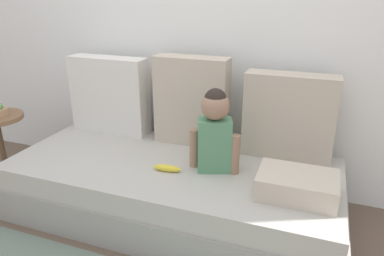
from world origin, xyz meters
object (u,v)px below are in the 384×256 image
object	(u,v)px
throw_pillow_center	(192,101)
folded_blanket	(297,185)
couch	(172,189)
banana	(167,168)
throw_pillow_right	(289,117)
toddler	(215,129)
throw_pillow_left	(110,95)

from	to	relation	value
throw_pillow_center	folded_blanket	size ratio (longest dim) A/B	1.49
couch	throw_pillow_center	xyz separation A→B (m)	(0.00, 0.35, 0.48)
banana	folded_blanket	world-z (taller)	folded_blanket
throw_pillow_right	toddler	size ratio (longest dim) A/B	1.11
throw_pillow_center	toddler	size ratio (longest dim) A/B	1.20
banana	folded_blanket	bearing A→B (deg)	-0.54
throw_pillow_left	throw_pillow_center	world-z (taller)	throw_pillow_center
throw_pillow_center	throw_pillow_left	bearing A→B (deg)	180.00
couch	throw_pillow_right	xyz separation A→B (m)	(0.64, 0.35, 0.45)
couch	toddler	world-z (taller)	toddler
couch	folded_blanket	distance (m)	0.80
throw_pillow_center	throw_pillow_right	size ratio (longest dim) A/B	1.08
couch	throw_pillow_center	size ratio (longest dim) A/B	3.47
banana	folded_blanket	size ratio (longest dim) A/B	0.42
throw_pillow_right	banana	distance (m)	0.81
throw_pillow_left	folded_blanket	xyz separation A→B (m)	(1.39, -0.46, -0.22)
throw_pillow_center	folded_blanket	xyz separation A→B (m)	(0.75, -0.46, -0.24)
folded_blanket	throw_pillow_left	bearing A→B (deg)	161.53
toddler	banana	world-z (taller)	toddler
throw_pillow_center	toddler	distance (m)	0.43
toddler	folded_blanket	world-z (taller)	toddler
throw_pillow_center	banana	distance (m)	0.54
couch	banana	size ratio (longest dim) A/B	12.13
throw_pillow_left	throw_pillow_right	distance (m)	1.28
throw_pillow_left	banana	bearing A→B (deg)	-34.89
toddler	throw_pillow_left	bearing A→B (deg)	159.50
folded_blanket	banana	bearing A→B (deg)	179.46
banana	throw_pillow_center	bearing A→B (deg)	92.09
throw_pillow_right	folded_blanket	distance (m)	0.52
folded_blanket	throw_pillow_right	bearing A→B (deg)	103.55
couch	banana	xyz separation A→B (m)	(0.02, -0.11, 0.20)
throw_pillow_left	folded_blanket	bearing A→B (deg)	-18.47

